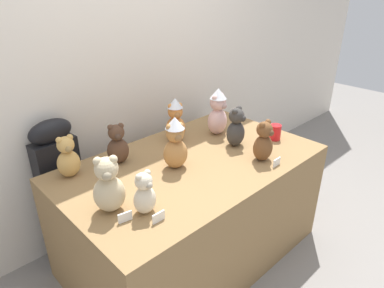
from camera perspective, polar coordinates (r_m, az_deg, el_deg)
The scene contains 17 objects.
ground_plane at distance 2.50m, azimuth 4.21°, elevation -20.12°, with size 10.00×10.00×0.00m, color gray.
wall_back at distance 2.55m, azimuth -11.95°, elevation 14.14°, with size 7.00×0.08×2.60m, color silver.
display_table at distance 2.38m, azimuth 0.00°, elevation -10.75°, with size 1.66×0.99×0.75m, color olive.
instrument_case at distance 2.48m, azimuth -20.75°, elevation -7.10°, with size 0.29×0.14×1.02m.
teddy_bear_sand at distance 1.72m, azimuth -13.66°, elevation -6.78°, with size 0.20×0.19×0.30m.
teddy_bear_blush at distance 2.50m, azimuth 4.28°, elevation 5.29°, with size 0.17×0.15×0.35m.
teddy_bear_caramel at distance 2.04m, azimuth -2.78°, elevation 0.09°, with size 0.18×0.17×0.33m.
teddy_bear_cream at distance 1.69m, azimuth -7.85°, elevation -8.18°, with size 0.13×0.11×0.23m.
teddy_bear_charcoal at distance 2.35m, azimuth 7.29°, elevation 2.65°, with size 0.17×0.15×0.28m.
teddy_bear_ginger at distance 2.40m, azimuth -2.76°, elevation 3.98°, with size 0.18×0.17×0.31m.
teddy_bear_cocoa at distance 2.16m, azimuth -12.23°, elevation -0.15°, with size 0.17×0.15×0.26m.
teddy_bear_honey at distance 2.09m, azimuth -19.86°, elevation -2.14°, with size 0.14×0.12×0.26m.
teddy_bear_chestnut at distance 2.19m, azimuth 11.75°, elevation 0.32°, with size 0.14×0.12×0.27m.
party_cup_red at distance 2.52m, azimuth 13.61°, elevation 1.91°, with size 0.08×0.08×0.11m, color red.
name_card_front_left at distance 2.18m, azimuth 13.85°, elevation -2.94°, with size 0.07×0.01×0.05m, color white.
name_card_front_middle at distance 1.67m, azimuth -5.56°, elevation -11.96°, with size 0.07×0.01×0.05m, color white.
name_card_front_right at distance 1.70m, azimuth -11.03°, elevation -11.78°, with size 0.07×0.01×0.05m, color white.
Camera 1 is at (-1.32, -1.13, 1.80)m, focal length 32.22 mm.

